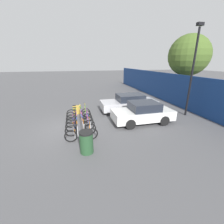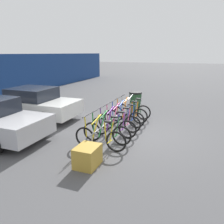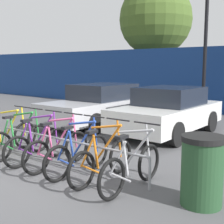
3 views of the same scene
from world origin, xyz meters
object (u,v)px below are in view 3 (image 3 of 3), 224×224
Objects in this scene: bike_rack at (63,142)px; car_white at (168,111)px; bicycle_yellow at (6,137)px; lamp_post at (206,27)px; bicycle_blue at (78,154)px; car_silver at (102,105)px; bicycle_green at (20,140)px; trash_bin at (202,170)px; bicycle_purple at (38,145)px; tree_behind_hoarding at (156,20)px; bicycle_pink at (58,149)px; bicycle_silver at (132,167)px; bicycle_orange at (102,160)px.

bike_rack is 3.99m from car_white.
lamp_post is (1.49, 7.97, 3.12)m from bicycle_yellow.
bicycle_blue is 8.60m from lamp_post.
car_silver is 1.14× the size of car_white.
bicycle_green is 1.66× the size of trash_bin.
bicycle_blue is 5.04m from car_silver.
lamp_post is at bearing 112.08° from trash_bin.
bicycle_yellow is 1.00× the size of bicycle_purple.
tree_behind_hoarding is (-3.59, 10.77, 4.06)m from bicycle_purple.
car_silver is 4.40× the size of trash_bin.
car_white is at bearing 0.36° from car_silver.
tree_behind_hoarding reaches higher than car_silver.
car_white reaches higher than bicycle_blue.
car_silver reaches higher than bicycle_pink.
bicycle_blue is at bearing -66.16° from tree_behind_hoarding.
car_silver is at bearing -117.98° from lamp_post.
bicycle_purple is 1.00× the size of bicycle_silver.
car_white is (-1.55, 4.12, 0.31)m from bicycle_silver.
bicycle_orange is (0.58, 0.00, 0.00)m from bicycle_blue.
bicycle_green is (0.53, 0.00, 0.00)m from bicycle_yellow.
bicycle_purple and bicycle_blue have the same top height.
bicycle_pink is 2.90m from trash_bin.
trash_bin is (2.33, 0.16, 0.14)m from bicycle_blue.
lamp_post is at bearing 92.05° from bike_rack.
car_silver is (-3.48, 4.11, 0.31)m from bicycle_orange.
car_silver is at bearing 142.94° from trash_bin.
bicycle_blue is 4.15m from car_white.
tree_behind_hoarding is at bearing 116.70° from bicycle_orange.
bicycle_orange reaches higher than trash_bin.
bicycle_green is 1.00× the size of bicycle_purple.
bicycle_pink is at bearing -60.48° from car_silver.
tree_behind_hoarding reaches higher than trash_bin.
bicycle_pink is 1.00× the size of bicycle_blue.
bicycle_purple reaches higher than bike_rack.
bicycle_green is at bearing -176.99° from bicycle_silver.
tree_behind_hoarding reaches higher than bicycle_green.
bicycle_yellow is 0.38× the size of car_silver.
bicycle_green is 1.00× the size of bicycle_pink.
bicycle_pink is at bearing -176.99° from bicycle_silver.
tree_behind_hoarding reaches higher than bicycle_silver.
bicycle_silver is at bearing 3.39° from bicycle_blue.
bicycle_yellow and bicycle_silver have the same top height.
bicycle_silver is at bearing -4.80° from bike_rack.
trash_bin is 13.35m from tree_behind_hoarding.
lamp_post is at bearing 62.02° from car_silver.
bicycle_orange is (2.39, 0.00, 0.00)m from bicycle_green.
bicycle_purple is at bearing -177.34° from trash_bin.
car_silver is at bearing 138.00° from bicycle_silver.
bicycle_green reaches higher than trash_bin.
bicycle_silver is at bearing -3.89° from bicycle_pink.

